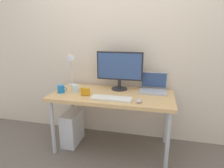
# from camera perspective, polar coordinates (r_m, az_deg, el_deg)

# --- Properties ---
(ground_plane) EXTENTS (6.00, 6.00, 0.00)m
(ground_plane) POSITION_cam_1_polar(r_m,az_deg,el_deg) (2.58, 0.00, -17.99)
(ground_plane) COLOR #665B51
(back_wall) EXTENTS (4.40, 0.04, 2.60)m
(back_wall) POSITION_cam_1_polar(r_m,az_deg,el_deg) (2.54, 2.10, 12.70)
(back_wall) COLOR beige
(back_wall) RESTS_ON ground_plane
(desk) EXTENTS (1.41, 0.66, 0.71)m
(desk) POSITION_cam_1_polar(r_m,az_deg,el_deg) (2.29, 0.00, -4.42)
(desk) COLOR tan
(desk) RESTS_ON ground_plane
(monitor) EXTENTS (0.57, 0.20, 0.47)m
(monitor) POSITION_cam_1_polar(r_m,az_deg,el_deg) (2.38, 2.23, 4.64)
(monitor) COLOR #232328
(monitor) RESTS_ON desk
(laptop) EXTENTS (0.32, 0.27, 0.23)m
(laptop) POSITION_cam_1_polar(r_m,az_deg,el_deg) (2.40, 12.08, -0.78)
(laptop) COLOR #B2B2B7
(laptop) RESTS_ON desk
(desk_lamp) EXTENTS (0.11, 0.16, 0.47)m
(desk_lamp) POSITION_cam_1_polar(r_m,az_deg,el_deg) (2.57, -12.24, 6.54)
(desk_lamp) COLOR silver
(desk_lamp) RESTS_ON desk
(keyboard) EXTENTS (0.44, 0.14, 0.02)m
(keyboard) POSITION_cam_1_polar(r_m,az_deg,el_deg) (2.08, -0.24, -4.30)
(keyboard) COLOR silver
(keyboard) RESTS_ON desk
(mouse) EXTENTS (0.06, 0.09, 0.03)m
(mouse) POSITION_cam_1_polar(r_m,az_deg,el_deg) (2.02, 7.99, -4.94)
(mouse) COLOR #B2B2B7
(mouse) RESTS_ON desk
(coffee_mug) EXTENTS (0.12, 0.08, 0.09)m
(coffee_mug) POSITION_cam_1_polar(r_m,az_deg,el_deg) (2.37, -14.74, -1.43)
(coffee_mug) COLOR #1E72BF
(coffee_mug) RESTS_ON desk
(glass_cup) EXTENTS (0.11, 0.08, 0.09)m
(glass_cup) POSITION_cam_1_polar(r_m,az_deg,el_deg) (2.37, -10.70, -1.22)
(glass_cup) COLOR silver
(glass_cup) RESTS_ON desk
(photo_frame) EXTENTS (0.11, 0.02, 0.09)m
(photo_frame) POSITION_cam_1_polar(r_m,az_deg,el_deg) (2.21, -7.84, -2.28)
(photo_frame) COLOR orange
(photo_frame) RESTS_ON desk
(computer_tower) EXTENTS (0.18, 0.36, 0.42)m
(computer_tower) POSITION_cam_1_polar(r_m,az_deg,el_deg) (2.62, -11.58, -12.45)
(computer_tower) COLOR silver
(computer_tower) RESTS_ON ground_plane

